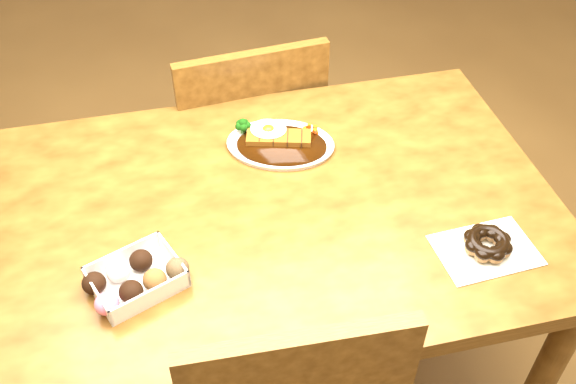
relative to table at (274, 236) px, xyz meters
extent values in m
cube|color=#46290E|center=(0.00, 0.00, 0.08)|extent=(1.20, 0.80, 0.04)
cylinder|color=#46290E|center=(-0.54, 0.34, -0.30)|extent=(0.06, 0.06, 0.71)
cylinder|color=#46290E|center=(0.54, 0.34, -0.30)|extent=(0.06, 0.06, 0.71)
cube|color=#46290E|center=(0.02, 0.60, -0.22)|extent=(0.46, 0.46, 0.04)
cylinder|color=#46290E|center=(0.17, 0.79, -0.45)|extent=(0.04, 0.04, 0.41)
cylinder|color=#46290E|center=(-0.17, 0.75, -0.45)|extent=(0.04, 0.04, 0.41)
cylinder|color=#46290E|center=(0.20, 0.45, -0.45)|extent=(0.04, 0.04, 0.41)
cylinder|color=#46290E|center=(-0.14, 0.41, -0.45)|extent=(0.04, 0.04, 0.41)
cube|color=#46290E|center=(0.03, 0.41, 0.02)|extent=(0.40, 0.07, 0.40)
ellipsoid|color=white|center=(0.06, 0.19, 0.10)|extent=(0.29, 0.25, 0.01)
ellipsoid|color=black|center=(0.06, 0.17, 0.11)|extent=(0.24, 0.20, 0.01)
cube|color=#6B380C|center=(0.05, 0.19, 0.12)|extent=(0.16, 0.09, 0.02)
ellipsoid|color=white|center=(0.03, 0.22, 0.13)|extent=(0.10, 0.10, 0.01)
ellipsoid|color=#FFB214|center=(0.03, 0.22, 0.13)|extent=(0.03, 0.03, 0.02)
cube|color=white|center=(-0.29, -0.15, 0.12)|extent=(0.19, 0.17, 0.04)
ellipsoid|color=pink|center=(-0.35, -0.20, 0.12)|extent=(0.04, 0.04, 0.04)
ellipsoid|color=black|center=(-0.30, -0.19, 0.12)|extent=(0.04, 0.04, 0.04)
ellipsoid|color=brown|center=(-0.26, -0.17, 0.12)|extent=(0.04, 0.04, 0.04)
ellipsoid|color=black|center=(-0.22, -0.15, 0.12)|extent=(0.04, 0.04, 0.04)
ellipsoid|color=black|center=(-0.37, -0.15, 0.12)|extent=(0.04, 0.04, 0.04)
ellipsoid|color=beige|center=(-0.32, -0.13, 0.12)|extent=(0.04, 0.04, 0.04)
ellipsoid|color=black|center=(-0.28, -0.12, 0.12)|extent=(0.04, 0.04, 0.04)
cube|color=silver|center=(0.38, -0.22, 0.10)|extent=(0.20, 0.15, 0.00)
torus|color=olive|center=(0.38, -0.22, 0.12)|extent=(0.10, 0.10, 0.03)
torus|color=black|center=(0.38, -0.22, 0.13)|extent=(0.09, 0.09, 0.02)
camera|label=1|loc=(-0.19, -0.95, 1.05)|focal=40.00mm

